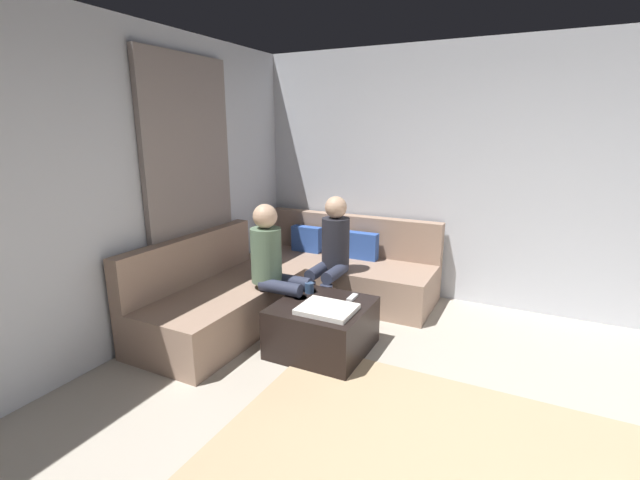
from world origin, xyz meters
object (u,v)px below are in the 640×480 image
(sectional_couch, at_px, (292,283))
(coffee_mug, at_px, (309,288))
(person_on_couch_back, at_px, (331,252))
(game_remote, at_px, (352,297))
(person_on_couch_side, at_px, (276,264))
(ottoman, at_px, (322,327))

(sectional_couch, xyz_separation_m, coffee_mug, (0.47, -0.49, 0.19))
(coffee_mug, bearing_deg, person_on_couch_back, 94.09)
(coffee_mug, xyz_separation_m, game_remote, (0.40, 0.04, -0.04))
(coffee_mug, xyz_separation_m, person_on_couch_side, (-0.32, -0.05, 0.19))
(coffee_mug, relative_size, person_on_couch_back, 0.08)
(person_on_couch_side, bearing_deg, sectional_couch, -164.76)
(ottoman, bearing_deg, game_remote, 50.71)
(coffee_mug, relative_size, person_on_couch_side, 0.08)
(sectional_couch, bearing_deg, ottoman, -44.46)
(person_on_couch_back, xyz_separation_m, person_on_couch_side, (-0.28, -0.60, 0.00))
(ottoman, xyz_separation_m, person_on_couch_side, (-0.54, 0.13, 0.45))
(sectional_couch, height_order, person_on_couch_side, person_on_couch_side)
(person_on_couch_back, bearing_deg, ottoman, 109.59)
(coffee_mug, bearing_deg, ottoman, -39.29)
(sectional_couch, relative_size, coffee_mug, 26.84)
(game_remote, xyz_separation_m, person_on_couch_back, (-0.44, 0.51, 0.23))
(coffee_mug, bearing_deg, game_remote, 5.71)
(sectional_couch, bearing_deg, game_remote, -27.63)
(person_on_couch_back, bearing_deg, game_remote, 130.83)
(sectional_couch, relative_size, person_on_couch_side, 2.12)
(sectional_couch, xyz_separation_m, person_on_couch_side, (0.15, -0.54, 0.38))
(ottoman, relative_size, game_remote, 5.07)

